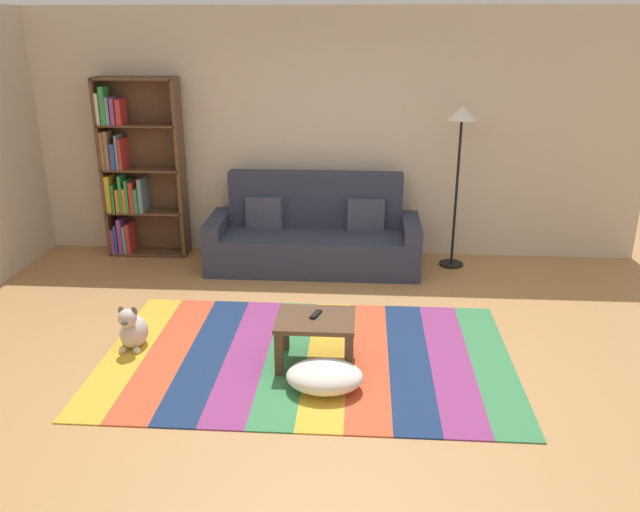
{
  "coord_description": "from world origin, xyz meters",
  "views": [
    {
      "loc": [
        0.32,
        -4.6,
        2.53
      ],
      "look_at": [
        -0.03,
        0.55,
        0.65
      ],
      "focal_mm": 36.17,
      "sensor_mm": 36.0,
      "label": 1
    }
  ],
  "objects_px": {
    "couch": "(314,237)",
    "dog": "(133,330)",
    "bookshelf": "(133,173)",
    "standing_lamp": "(461,134)",
    "pouf": "(325,376)",
    "tv_remote": "(316,314)",
    "coffee_table": "(316,327)"
  },
  "relations": [
    {
      "from": "coffee_table",
      "to": "standing_lamp",
      "type": "distance_m",
      "value": 2.87
    },
    {
      "from": "couch",
      "to": "standing_lamp",
      "type": "height_order",
      "value": "standing_lamp"
    },
    {
      "from": "couch",
      "to": "pouf",
      "type": "relative_size",
      "value": 4.04
    },
    {
      "from": "pouf",
      "to": "tv_remote",
      "type": "relative_size",
      "value": 3.73
    },
    {
      "from": "bookshelf",
      "to": "pouf",
      "type": "distance_m",
      "value": 3.75
    },
    {
      "from": "couch",
      "to": "coffee_table",
      "type": "relative_size",
      "value": 3.74
    },
    {
      "from": "pouf",
      "to": "dog",
      "type": "relative_size",
      "value": 1.41
    },
    {
      "from": "dog",
      "to": "tv_remote",
      "type": "xyz_separation_m",
      "value": [
        1.51,
        -0.12,
        0.24
      ]
    },
    {
      "from": "tv_remote",
      "to": "coffee_table",
      "type": "bearing_deg",
      "value": -71.07
    },
    {
      "from": "coffee_table",
      "to": "tv_remote",
      "type": "height_order",
      "value": "tv_remote"
    },
    {
      "from": "dog",
      "to": "tv_remote",
      "type": "distance_m",
      "value": 1.54
    },
    {
      "from": "couch",
      "to": "dog",
      "type": "bearing_deg",
      "value": -123.87
    },
    {
      "from": "bookshelf",
      "to": "dog",
      "type": "xyz_separation_m",
      "value": [
        0.71,
        -2.28,
        -0.79
      ]
    },
    {
      "from": "bookshelf",
      "to": "pouf",
      "type": "xyz_separation_m",
      "value": [
        2.32,
        -2.83,
        -0.84
      ]
    },
    {
      "from": "bookshelf",
      "to": "standing_lamp",
      "type": "relative_size",
      "value": 1.15
    },
    {
      "from": "standing_lamp",
      "to": "coffee_table",
      "type": "bearing_deg",
      "value": -120.33
    },
    {
      "from": "bookshelf",
      "to": "standing_lamp",
      "type": "xyz_separation_m",
      "value": [
        3.56,
        -0.16,
        0.49
      ]
    },
    {
      "from": "couch",
      "to": "dog",
      "type": "relative_size",
      "value": 5.69
    },
    {
      "from": "bookshelf",
      "to": "tv_remote",
      "type": "distance_m",
      "value": 3.32
    },
    {
      "from": "couch",
      "to": "dog",
      "type": "height_order",
      "value": "couch"
    },
    {
      "from": "bookshelf",
      "to": "coffee_table",
      "type": "relative_size",
      "value": 3.28
    },
    {
      "from": "bookshelf",
      "to": "dog",
      "type": "distance_m",
      "value": 2.51
    },
    {
      "from": "couch",
      "to": "dog",
      "type": "xyz_separation_m",
      "value": [
        -1.34,
        -1.99,
        -0.18
      ]
    },
    {
      "from": "couch",
      "to": "pouf",
      "type": "height_order",
      "value": "couch"
    },
    {
      "from": "pouf",
      "to": "dog",
      "type": "distance_m",
      "value": 1.7
    },
    {
      "from": "coffee_table",
      "to": "dog",
      "type": "xyz_separation_m",
      "value": [
        -1.52,
        0.16,
        -0.15
      ]
    },
    {
      "from": "dog",
      "to": "standing_lamp",
      "type": "relative_size",
      "value": 0.23
    },
    {
      "from": "pouf",
      "to": "dog",
      "type": "height_order",
      "value": "dog"
    },
    {
      "from": "pouf",
      "to": "dog",
      "type": "bearing_deg",
      "value": 161.08
    },
    {
      "from": "couch",
      "to": "pouf",
      "type": "distance_m",
      "value": 2.57
    },
    {
      "from": "couch",
      "to": "bookshelf",
      "type": "xyz_separation_m",
      "value": [
        -2.04,
        0.29,
        0.61
      ]
    },
    {
      "from": "standing_lamp",
      "to": "tv_remote",
      "type": "height_order",
      "value": "standing_lamp"
    }
  ]
}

